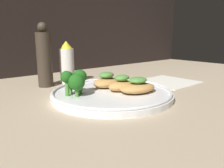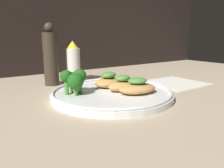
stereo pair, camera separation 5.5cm
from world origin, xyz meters
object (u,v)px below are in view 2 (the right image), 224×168
plate (112,93)px  sauce_bottle (73,63)px  pepper_grinder (51,57)px  broccoli_bunch (74,79)px

plate → sauce_bottle: bearing=90.4°
plate → sauce_bottle: (-0.15, 22.46, 5.55)cm
sauce_bottle → pepper_grinder: (-7.36, -0.00, 2.24)cm
broccoli_bunch → pepper_grinder: (1.27, 19.29, 3.61)cm
broccoli_bunch → sauce_bottle: sauce_bottle is taller
pepper_grinder → sauce_bottle: bearing=0.0°
plate → broccoli_bunch: 10.23cm
broccoli_bunch → plate: bearing=-19.9°
pepper_grinder → broccoli_bunch: bearing=-93.8°
broccoli_bunch → sauce_bottle: (8.63, 19.29, 1.36)cm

